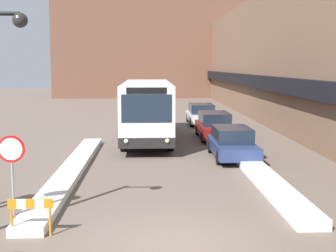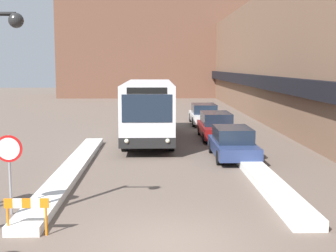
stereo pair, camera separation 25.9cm
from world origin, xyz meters
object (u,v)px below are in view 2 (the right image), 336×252
city_bus (149,109)px  stop_sign (9,157)px  parked_car_front (233,143)px  parked_car_middle (216,126)px  construction_barricade (27,209)px  parked_car_back (204,114)px

city_bus → stop_sign: size_ratio=4.81×
parked_car_front → parked_car_middle: parked_car_middle is taller
parked_car_front → construction_barricade: bearing=-125.0°
parked_car_front → construction_barricade: 11.65m
stop_sign → construction_barricade: 2.13m
parked_car_front → construction_barricade: parked_car_front is taller
parked_car_middle → stop_sign: (-7.58, -13.67, 0.89)m
parked_car_middle → city_bus: bearing=-173.1°
stop_sign → construction_barricade: (0.90, -1.67, -0.98)m
stop_sign → construction_barricade: size_ratio=2.06×
parked_car_back → construction_barricade: 23.06m
city_bus → parked_car_front: bearing=-54.0°
city_bus → parked_car_back: (3.87, 7.21, -1.05)m
city_bus → parked_car_middle: 4.03m
parked_car_front → construction_barricade: (-6.68, -9.54, -0.04)m
parked_car_middle → parked_car_back: 6.74m
parked_car_back → parked_car_middle: bearing=-90.0°
parked_car_back → stop_sign: (-7.58, -20.40, 0.91)m
parked_car_back → parked_car_front: bearing=-90.0°
city_bus → parked_car_back: size_ratio=2.31×
parked_car_middle → parked_car_back: size_ratio=1.01×
construction_barricade → parked_car_back: bearing=73.2°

